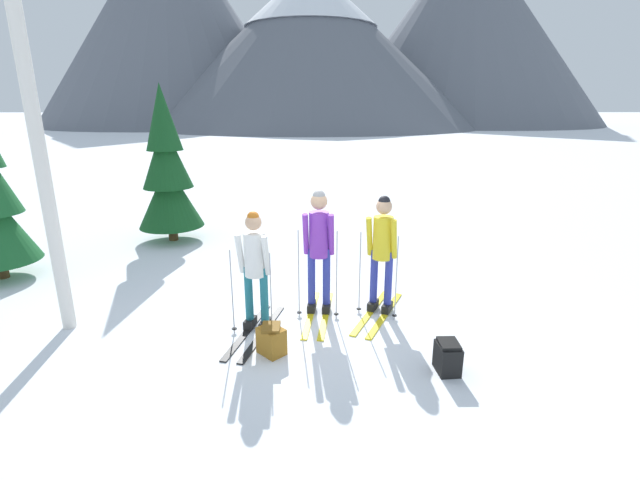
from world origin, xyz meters
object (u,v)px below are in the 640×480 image
Objects in this scene: skier_in_yellow at (383,248)px; birch_tree_tall at (33,119)px; pine_tree_mid at (167,171)px; backpack_on_snow_beside at (448,357)px; skier_in_white at (255,267)px; backpack_on_snow_front at (271,340)px; skier_in_purple at (319,244)px.

skier_in_yellow is 4.77m from birch_tree_tall.
pine_tree_mid is 9.01× the size of backpack_on_snow_beside.
skier_in_white reaches higher than backpack_on_snow_front.
pine_tree_mid is (-2.40, 4.35, 0.66)m from skier_in_white.
skier_in_purple is at bearing 62.70° from backpack_on_snow_front.
skier_in_white is 4.18× the size of backpack_on_snow_front.
backpack_on_snow_front is at bearing -14.88° from birch_tree_tall.
birch_tree_tall is at bearing 165.12° from backpack_on_snow_front.
skier_in_white is 1.03m from skier_in_purple.
backpack_on_snow_front is at bearing -142.16° from skier_in_yellow.
skier_in_purple is at bearing 6.86° from birch_tree_tall.
backpack_on_snow_front is (2.65, -4.99, -1.38)m from pine_tree_mid.
skier_in_white is 4.37× the size of backpack_on_snow_beside.
skier_in_white is at bearing -2.70° from birch_tree_tall.
backpack_on_snow_beside is at bearing -11.98° from backpack_on_snow_front.
skier_in_white is 1.86m from skier_in_yellow.
skier_in_yellow is 1.89m from backpack_on_snow_beside.
birch_tree_tall reaches higher than skier_in_yellow.
backpack_on_snow_beside is at bearing -49.07° from pine_tree_mid.
skier_in_purple is 2.34m from backpack_on_snow_beside.
skier_in_white is 0.95× the size of skier_in_yellow.
skier_in_yellow is at bearing 0.22° from skier_in_purple.
skier_in_yellow is at bearing 108.13° from backpack_on_snow_beside.
skier_in_white is at bearing -61.09° from pine_tree_mid.
pine_tree_mid reaches higher than skier_in_purple.
pine_tree_mid is (-4.18, 3.81, 0.57)m from skier_in_yellow.
pine_tree_mid reaches higher than skier_in_yellow.
skier_in_white is at bearing -147.67° from skier_in_purple.
backpack_on_snow_front is 2.10m from backpack_on_snow_beside.
backpack_on_snow_front is at bearing 168.02° from backpack_on_snow_beside.
birch_tree_tall is at bearing 177.30° from skier_in_white.
skier_in_white is 2.64m from backpack_on_snow_beside.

